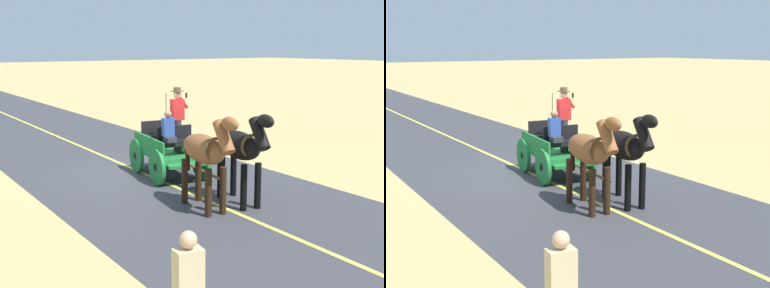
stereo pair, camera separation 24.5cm
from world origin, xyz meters
The scene contains 6 objects.
ground_plane centered at (0.00, 0.00, 0.00)m, with size 200.00×200.00×0.00m, color tan.
road_surface centered at (0.00, 0.00, 0.00)m, with size 6.57×160.00×0.01m, color #38383D.
road_centre_stripe centered at (0.00, 0.00, 0.01)m, with size 0.12×160.00×0.00m, color #DBCC4C.
horse_drawn_carriage centered at (-0.47, 0.61, 0.82)m, with size 1.73×4.51×2.50m.
horse_near_side centered at (-0.50, 3.67, 1.32)m, with size 0.81×2.15×2.21m.
horse_off_side centered at (0.41, 3.54, 1.32)m, with size 0.73×2.14×2.21m.
Camera 1 is at (6.65, 12.08, 3.61)m, focal length 46.33 mm.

